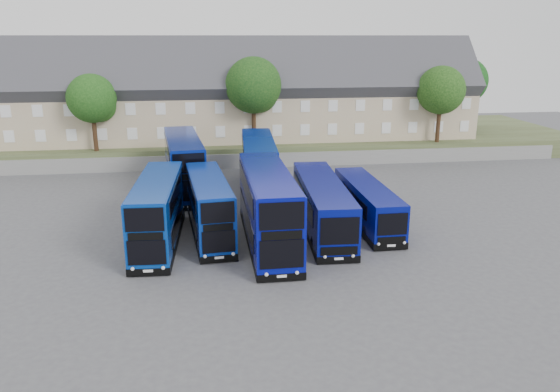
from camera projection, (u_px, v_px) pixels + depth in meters
The scene contains 15 objects.
ground at pixel (259, 258), 33.57m from camera, with size 120.00×120.00×0.00m, color #4C4B51.
retaining_wall at pixel (236, 161), 56.18m from camera, with size 70.00×0.40×1.50m, color slate.
earth_bank at pixel (231, 141), 65.61m from camera, with size 80.00×20.00×2.00m, color #434A2A.
terrace_row at pixel (232, 97), 60.23m from camera, with size 54.00×10.40×11.20m.
dd_front_left at pixel (158, 213), 35.40m from camera, with size 2.95×10.87×4.28m.
dd_front_mid at pixel (209, 208), 36.86m from camera, with size 3.27×10.26×4.01m.
dd_front_right at pixel (268, 209), 35.28m from camera, with size 2.90×12.19×4.83m.
dd_rear_left at pixel (184, 165), 47.36m from camera, with size 3.99×12.24×4.78m.
dd_rear_right at pixel (259, 167), 47.15m from camera, with size 3.27×11.77×4.63m.
coach_east_a at pixel (322, 206), 38.11m from camera, with size 3.24×12.76×3.46m.
coach_east_b at pixel (367, 205), 39.28m from camera, with size 2.35×10.81×2.95m.
tree_west at pixel (94, 100), 53.65m from camera, with size 4.80×4.80×7.65m.
tree_mid at pixel (255, 87), 55.90m from camera, with size 5.76×5.76×9.18m.
tree_east at pixel (442, 92), 58.20m from camera, with size 5.12×5.12×8.16m.
tree_far at pixel (465, 83), 65.53m from camera, with size 5.44×5.44×8.67m.
Camera 1 is at (-2.91, -31.01, 13.15)m, focal length 35.00 mm.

